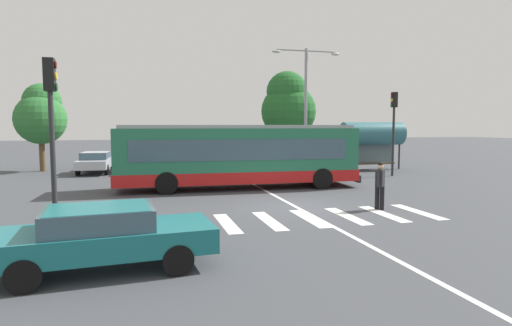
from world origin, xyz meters
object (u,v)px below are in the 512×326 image
object	(u,v)px
city_transit_bus	(238,156)
parked_car_white	(141,160)
traffic_light_near_corner	(51,117)
parked_car_silver	(96,161)
pedestrian_crossing_street	(380,183)
parked_car_blue	(258,158)
parked_car_charcoal	(183,160)
parked_car_black	(223,159)
background_tree_right	(288,106)
twin_arm_street_lamp	(306,95)
background_tree_left	(41,114)
bus_stop_shelter	(372,135)
parked_car_champagne	(295,157)
foreground_sedan	(103,234)
traffic_light_far_corner	(394,120)

from	to	relation	value
city_transit_bus	parked_car_white	bearing A→B (deg)	117.53
traffic_light_near_corner	parked_car_silver	bearing A→B (deg)	91.78
pedestrian_crossing_street	parked_car_blue	size ratio (longest dim) A/B	0.37
pedestrian_crossing_street	parked_car_charcoal	bearing A→B (deg)	110.66
parked_car_charcoal	parked_car_black	xyz separation A→B (m)	(2.73, 0.15, 0.00)
background_tree_right	traffic_light_near_corner	bearing A→B (deg)	-123.29
twin_arm_street_lamp	parked_car_charcoal	bearing A→B (deg)	166.84
city_transit_bus	background_tree_left	world-z (taller)	background_tree_left
parked_car_white	twin_arm_street_lamp	world-z (taller)	twin_arm_street_lamp
twin_arm_street_lamp	parked_car_black	bearing A→B (deg)	159.00
pedestrian_crossing_street	bus_stop_shelter	xyz separation A→B (m)	(6.88, 12.39, 1.45)
parked_car_white	city_transit_bus	bearing A→B (deg)	-62.47
parked_car_silver	parked_car_champagne	world-z (taller)	same
twin_arm_street_lamp	pedestrian_crossing_street	bearing A→B (deg)	-100.00
pedestrian_crossing_street	foreground_sedan	distance (m)	10.03
parked_car_blue	foreground_sedan	bearing A→B (deg)	-114.02
city_transit_bus	traffic_light_far_corner	bearing A→B (deg)	13.92
pedestrian_crossing_street	parked_car_white	size ratio (longest dim) A/B	0.38
pedestrian_crossing_street	bus_stop_shelter	bearing A→B (deg)	60.94
foreground_sedan	parked_car_white	distance (m)	19.57
parked_car_black	background_tree_left	size ratio (longest dim) A/B	0.78
foreground_sedan	pedestrian_crossing_street	bearing A→B (deg)	25.08
parked_car_blue	traffic_light_far_corner	distance (m)	9.53
parked_car_black	bus_stop_shelter	world-z (taller)	bus_stop_shelter
pedestrian_crossing_street	parked_car_silver	bearing A→B (deg)	126.05
parked_car_silver	traffic_light_far_corner	bearing A→B (deg)	-20.02
city_transit_bus	pedestrian_crossing_street	size ratio (longest dim) A/B	6.81
bus_stop_shelter	background_tree_left	size ratio (longest dim) A/B	0.75
parked_car_black	bus_stop_shelter	size ratio (longest dim) A/B	1.03
parked_car_white	parked_car_charcoal	distance (m)	2.76
pedestrian_crossing_street	twin_arm_street_lamp	world-z (taller)	twin_arm_street_lamp
parked_car_silver	traffic_light_far_corner	xyz separation A→B (m)	(17.45, -6.36, 2.58)
parked_car_silver	parked_car_charcoal	distance (m)	5.52
foreground_sedan	background_tree_right	distance (m)	29.66
parked_car_white	parked_car_silver	bearing A→B (deg)	179.55
foreground_sedan	bus_stop_shelter	world-z (taller)	bus_stop_shelter
parked_car_black	parked_car_champagne	xyz separation A→B (m)	(5.30, 0.24, 0.00)
parked_car_charcoal	bus_stop_shelter	distance (m)	12.90
parked_car_silver	background_tree_left	xyz separation A→B (m)	(-3.52, 2.08, 3.01)
traffic_light_far_corner	traffic_light_near_corner	bearing A→B (deg)	-150.49
parked_car_black	parked_car_champagne	distance (m)	5.31
foreground_sedan	parked_car_charcoal	size ratio (longest dim) A/B	1.03
city_transit_bus	twin_arm_street_lamp	bearing A→B (deg)	47.48
parked_car_silver	parked_car_black	xyz separation A→B (m)	(8.24, -0.20, 0.00)
parked_car_silver	parked_car_white	size ratio (longest dim) A/B	1.02
parked_car_blue	background_tree_right	size ratio (longest dim) A/B	0.59
traffic_light_near_corner	background_tree_right	distance (m)	27.08
twin_arm_street_lamp	background_tree_right	world-z (taller)	twin_arm_street_lamp
bus_stop_shelter	background_tree_right	xyz separation A→B (m)	(-2.70, 9.59, 2.34)
parked_car_black	parked_car_silver	bearing A→B (deg)	178.61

